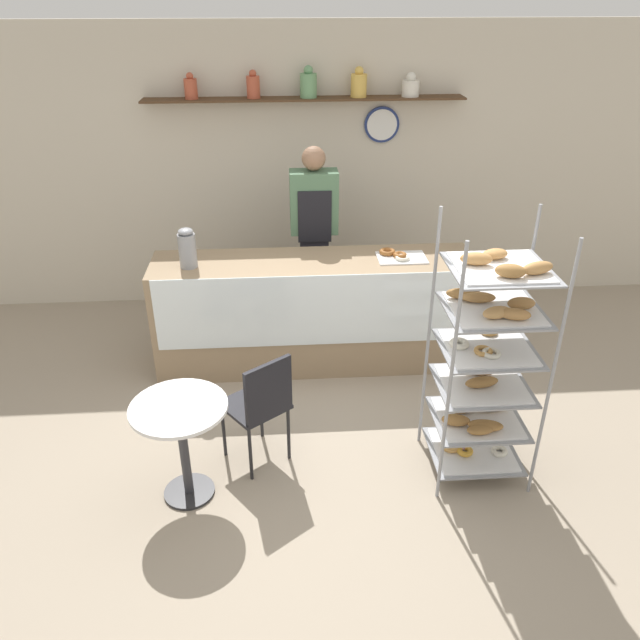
% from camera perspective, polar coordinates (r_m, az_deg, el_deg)
% --- Properties ---
extents(ground_plane, '(14.00, 14.00, 0.00)m').
position_cam_1_polar(ground_plane, '(4.63, 0.37, -11.43)').
color(ground_plane, gray).
extents(back_wall, '(10.00, 0.30, 2.70)m').
position_cam_1_polar(back_wall, '(6.29, -1.37, 13.67)').
color(back_wall, beige).
rests_on(back_wall, ground_plane).
extents(display_counter, '(2.67, 0.62, 0.97)m').
position_cam_1_polar(display_counter, '(5.34, -0.58, 0.72)').
color(display_counter, '#937A5B').
rests_on(display_counter, ground_plane).
extents(pastry_rack, '(0.64, 0.59, 1.79)m').
position_cam_1_polar(pastry_rack, '(4.11, 14.84, -3.79)').
color(pastry_rack, gray).
rests_on(pastry_rack, ground_plane).
extents(person_worker, '(0.42, 0.23, 1.77)m').
position_cam_1_polar(person_worker, '(5.64, -0.55, 7.69)').
color(person_worker, '#282833').
rests_on(person_worker, ground_plane).
extents(cafe_table, '(0.60, 0.60, 0.71)m').
position_cam_1_polar(cafe_table, '(4.03, -12.57, -9.76)').
color(cafe_table, '#262628').
rests_on(cafe_table, ground_plane).
extents(cafe_chair, '(0.53, 0.53, 0.86)m').
position_cam_1_polar(cafe_chair, '(4.19, -5.40, -7.40)').
color(cafe_chair, black).
rests_on(cafe_chair, ground_plane).
extents(coffee_carafe, '(0.14, 0.14, 0.33)m').
position_cam_1_polar(coffee_carafe, '(5.06, -12.04, 6.43)').
color(coffee_carafe, gray).
rests_on(coffee_carafe, display_counter).
extents(donut_tray_counter, '(0.40, 0.28, 0.05)m').
position_cam_1_polar(donut_tray_counter, '(5.21, 7.15, 5.84)').
color(donut_tray_counter, white).
rests_on(donut_tray_counter, display_counter).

